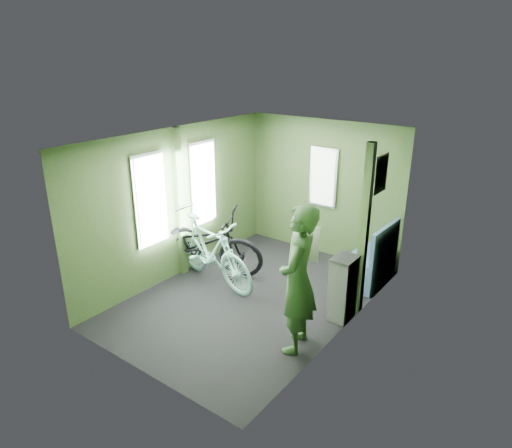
# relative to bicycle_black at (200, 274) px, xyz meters

# --- Properties ---
(room) EXTENTS (4.00, 4.02, 2.31)m
(room) POSITION_rel_bicycle_black_xyz_m (1.08, -0.07, 1.44)
(room) COLOR black
(room) RESTS_ON ground
(bicycle_black) EXTENTS (2.25, 1.60, 1.19)m
(bicycle_black) POSITION_rel_bicycle_black_xyz_m (0.00, 0.00, 0.00)
(bicycle_black) COLOR black
(bicycle_black) RESTS_ON ground
(bicycle_mint) EXTENTS (1.88, 0.99, 1.14)m
(bicycle_mint) POSITION_rel_bicycle_black_xyz_m (0.37, -0.13, 0.00)
(bicycle_mint) COLOR #96E5D7
(bicycle_mint) RESTS_ON ground
(passenger) EXTENTS (0.59, 0.75, 1.78)m
(passenger) POSITION_rel_bicycle_black_xyz_m (2.23, -0.71, 0.89)
(passenger) COLOR #355B31
(passenger) RESTS_ON ground
(waste_box) EXTENTS (0.26, 0.36, 0.88)m
(waste_box) POSITION_rel_bicycle_black_xyz_m (2.38, 0.18, 0.44)
(waste_box) COLOR slate
(waste_box) RESTS_ON ground
(bench_seat) EXTENTS (0.53, 0.92, 0.96)m
(bench_seat) POSITION_rel_bicycle_black_xyz_m (2.27, 1.34, 0.28)
(bench_seat) COLOR navy
(bench_seat) RESTS_ON ground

